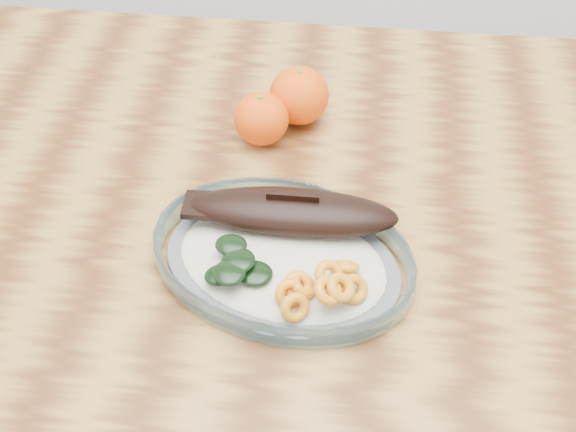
{
  "coord_description": "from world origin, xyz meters",
  "views": [
    {
      "loc": [
        0.07,
        -0.65,
        1.38
      ],
      "look_at": [
        0.01,
        -0.06,
        0.77
      ],
      "focal_mm": 45.0,
      "sensor_mm": 36.0,
      "label": 1
    }
  ],
  "objects_px": {
    "dining_table": "(288,244)",
    "orange_left": "(299,96)",
    "plated_meal": "(283,253)",
    "orange_right": "(261,119)"
  },
  "relations": [
    {
      "from": "plated_meal",
      "to": "orange_right",
      "type": "xyz_separation_m",
      "value": [
        -0.05,
        0.22,
        0.02
      ]
    },
    {
      "from": "dining_table",
      "to": "orange_left",
      "type": "bearing_deg",
      "value": 90.58
    },
    {
      "from": "orange_right",
      "to": "dining_table",
      "type": "bearing_deg",
      "value": -64.33
    },
    {
      "from": "dining_table",
      "to": "orange_left",
      "type": "relative_size",
      "value": 14.69
    },
    {
      "from": "dining_table",
      "to": "orange_right",
      "type": "bearing_deg",
      "value": 115.67
    },
    {
      "from": "dining_table",
      "to": "plated_meal",
      "type": "height_order",
      "value": "plated_meal"
    },
    {
      "from": "plated_meal",
      "to": "orange_right",
      "type": "relative_size",
      "value": 9.0
    },
    {
      "from": "dining_table",
      "to": "plated_meal",
      "type": "bearing_deg",
      "value": -86.69
    },
    {
      "from": "dining_table",
      "to": "orange_right",
      "type": "height_order",
      "value": "orange_right"
    },
    {
      "from": "plated_meal",
      "to": "orange_right",
      "type": "height_order",
      "value": "plated_meal"
    }
  ]
}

